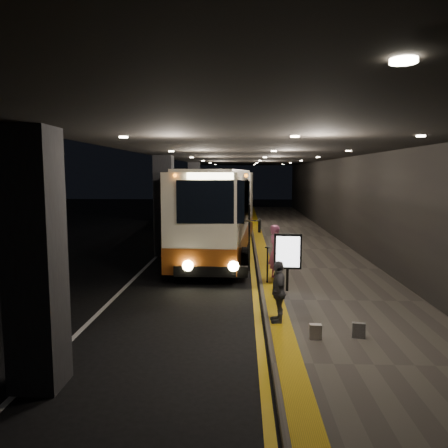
{
  "coord_description": "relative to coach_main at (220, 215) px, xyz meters",
  "views": [
    {
      "loc": [
        1.95,
        -15.0,
        3.65
      ],
      "look_at": [
        1.24,
        1.55,
        1.7
      ],
      "focal_mm": 35.0,
      "sensor_mm": 36.0,
      "label": 1
    }
  ],
  "objects": [
    {
      "name": "canopy",
      "position": [
        1.55,
        0.69,
        2.84
      ],
      "size": [
        9.0,
        50.0,
        0.4
      ],
      "primitive_type": "cube",
      "color": "black",
      "rests_on": "support_columns"
    },
    {
      "name": "support_columns",
      "position": [
        -2.45,
        -0.31,
        0.44
      ],
      "size": [
        0.8,
        24.8,
        4.4
      ],
      "color": "black",
      "rests_on": "ground"
    },
    {
      "name": "stanchion_post",
      "position": [
        1.8,
        -5.63,
        -1.03
      ],
      "size": [
        0.05,
        0.05,
        1.15
      ],
      "primitive_type": "cylinder",
      "color": "black",
      "rests_on": "sidewalk"
    },
    {
      "name": "tactile_strip",
      "position": [
        1.9,
        0.69,
        -1.6
      ],
      "size": [
        0.5,
        50.0,
        0.01
      ],
      "primitive_type": "cube",
      "color": "gold",
      "rests_on": "sidewalk"
    },
    {
      "name": "passenger_boarding",
      "position": [
        2.1,
        -5.07,
        -0.71
      ],
      "size": [
        0.6,
        0.75,
        1.81
      ],
      "primitive_type": "imported",
      "rotation": [
        0.0,
        0.0,
        1.85
      ],
      "color": "#B95684",
      "rests_on": "sidewalk"
    },
    {
      "name": "terminal_wall",
      "position": [
        6.05,
        0.69,
        1.24
      ],
      "size": [
        0.1,
        50.0,
        6.0
      ],
      "primitive_type": "cube",
      "color": "black",
      "rests_on": "ground"
    },
    {
      "name": "passenger_waiting_grey",
      "position": [
        1.85,
        -9.31,
        -0.87
      ],
      "size": [
        0.49,
        0.89,
        1.47
      ],
      "primitive_type": "imported",
      "rotation": [
        0.0,
        0.0,
        -1.51
      ],
      "color": "#47464B",
      "rests_on": "sidewalk"
    },
    {
      "name": "coach_second",
      "position": [
        -0.04,
        12.79,
        -0.06
      ],
      "size": [
        2.95,
        11.4,
        3.55
      ],
      "rotation": [
        0.0,
        0.0,
        0.05
      ],
      "color": "#F0E6C9",
      "rests_on": "ground"
    },
    {
      "name": "bag_plain",
      "position": [
        2.56,
        -10.34,
        -1.45
      ],
      "size": [
        0.26,
        0.16,
        0.32
      ],
      "primitive_type": "cube",
      "rotation": [
        0.0,
        0.0,
        -0.03
      ],
      "color": "silver",
      "rests_on": "sidewalk"
    },
    {
      "name": "ground",
      "position": [
        -0.95,
        -4.31,
        -1.76
      ],
      "size": [
        90.0,
        90.0,
        0.0
      ],
      "primitive_type": "plane",
      "color": "black"
    },
    {
      "name": "kerb_stripe_yellow",
      "position": [
        1.4,
        0.69,
        -1.75
      ],
      "size": [
        0.18,
        50.0,
        0.01
      ],
      "primitive_type": "cube",
      "color": "gold",
      "rests_on": "ground"
    },
    {
      "name": "info_sign",
      "position": [
        2.34,
        -6.55,
        -0.45
      ],
      "size": [
        0.81,
        0.16,
        1.72
      ],
      "rotation": [
        0.0,
        0.0,
        -0.06
      ],
      "color": "black",
      "rests_on": "sidewalk"
    },
    {
      "name": "lane_line_white",
      "position": [
        -2.75,
        0.69,
        -1.75
      ],
      "size": [
        0.12,
        50.0,
        0.01
      ],
      "primitive_type": "cube",
      "color": "silver",
      "rests_on": "ground"
    },
    {
      "name": "bag_polka",
      "position": [
        3.49,
        -10.25,
        -1.44
      ],
      "size": [
        0.29,
        0.17,
        0.33
      ],
      "primitive_type": "cube",
      "rotation": [
        0.0,
        0.0,
        -0.19
      ],
      "color": "black",
      "rests_on": "sidewalk"
    },
    {
      "name": "sidewalk",
      "position": [
        3.8,
        0.69,
        -1.68
      ],
      "size": [
        4.5,
        50.0,
        0.15
      ],
      "primitive_type": "cube",
      "color": "#514C44",
      "rests_on": "ground"
    },
    {
      "name": "coach_main",
      "position": [
        0.0,
        0.0,
        0.0
      ],
      "size": [
        3.18,
        11.86,
        3.66
      ],
      "rotation": [
        0.0,
        0.0,
        -0.06
      ],
      "color": "#F0E6C9",
      "rests_on": "ground"
    }
  ]
}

